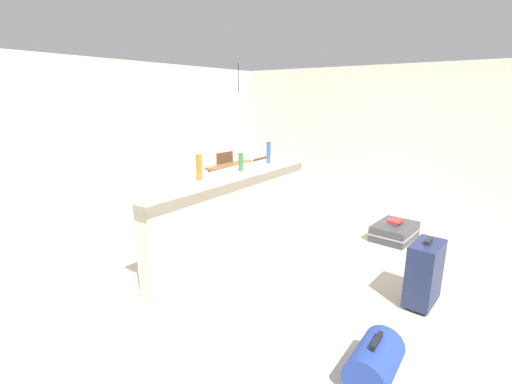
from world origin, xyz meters
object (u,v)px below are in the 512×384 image
bottle_white (146,180)px  bottle_amber (199,167)px  pendant_lamp (239,97)px  book_stack (394,221)px  bottle_clear (290,148)px  suitcase_flat_charcoal (395,231)px  dining_table (242,171)px  suitcase_upright_navy (424,273)px  dining_chair_far_side (222,173)px  duffel_bag_blue (375,362)px  bottle_green (241,162)px  bottle_blue (269,153)px  dining_chair_near_partition (265,182)px

bottle_white → bottle_amber: size_ratio=0.89×
pendant_lamp → book_stack: (-0.07, -2.82, -1.69)m
bottle_clear → suitcase_flat_charcoal: bearing=-70.7°
dining_table → suitcase_flat_charcoal: 2.81m
pendant_lamp → suitcase_upright_navy: bearing=-114.8°
bottle_amber → dining_chair_far_side: bearing=37.2°
pendant_lamp → duffel_bag_blue: (-2.87, -3.48, -1.79)m
pendant_lamp → dining_table: bearing=-112.4°
bottle_green → bottle_blue: size_ratio=0.77×
bottle_clear → book_stack: size_ratio=1.09×
suitcase_upright_navy → bottle_amber: bearing=110.6°
bottle_amber → duffel_bag_blue: (-0.44, -2.08, -1.08)m
bottle_clear → dining_chair_far_side: bearing=71.2°
dining_table → suitcase_flat_charcoal: size_ratio=1.29×
duffel_bag_blue → bottle_blue: bearing=50.4°
pendant_lamp → suitcase_flat_charcoal: size_ratio=0.79×
bottle_clear → pendant_lamp: (0.59, 1.41, 0.71)m
dining_chair_far_side → book_stack: (-0.13, -3.32, -0.26)m
dining_chair_near_partition → suitcase_upright_navy: bearing=-118.5°
bottle_blue → duffel_bag_blue: size_ratio=0.59×
book_stack → dining_chair_far_side: bearing=87.8°
bottle_green → bottle_white: bearing=176.5°
bottle_clear → book_stack: (0.52, -1.42, -0.98)m
dining_table → suitcase_upright_navy: size_ratio=1.64×
bottle_green → dining_chair_near_partition: size_ratio=0.24×
bottle_white → book_stack: (3.03, -1.44, -0.96)m
dining_table → dining_chair_near_partition: bearing=-92.5°
dining_chair_near_partition → bottle_green: bearing=-154.2°
pendant_lamp → book_stack: pendant_lamp is taller
bottle_blue → pendant_lamp: bearing=50.5°
dining_chair_far_side → duffel_bag_blue: dining_chair_far_side is taller
bottle_amber → book_stack: bearing=-31.0°
bottle_amber → bottle_green: bottle_amber is taller
dining_chair_far_side → book_stack: bearing=-92.2°
bottle_amber → pendant_lamp: bearing=29.9°
suitcase_flat_charcoal → book_stack: (0.01, 0.02, 0.14)m
bottle_amber → dining_chair_far_side: (2.49, 1.89, -0.72)m
dining_chair_far_side → duffel_bag_blue: bearing=-126.4°
bottle_green → book_stack: size_ratio=0.87×
bottle_blue → bottle_clear: bearing=2.4°
bottle_white → dining_table: bottle_white is taller
pendant_lamp → duffel_bag_blue: size_ratio=1.40×
bottle_green → suitcase_upright_navy: bearing=-85.2°
suitcase_flat_charcoal → suitcase_upright_navy: suitcase_upright_navy is taller
book_stack → bottle_white: bearing=154.6°
suitcase_upright_navy → book_stack: (1.57, 0.71, -0.08)m
dining_chair_far_side → suitcase_flat_charcoal: dining_chair_far_side is taller
bottle_amber → book_stack: 2.93m
bottle_green → pendant_lamp: size_ratio=0.32×
bottle_white → bottle_clear: bearing=-0.5°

